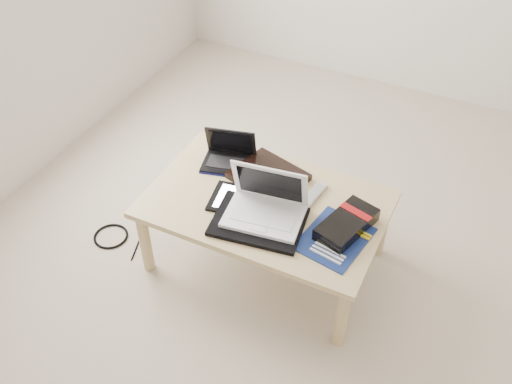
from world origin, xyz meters
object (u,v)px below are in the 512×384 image
at_px(coffee_table, 266,209).
at_px(netbook, 229,157).
at_px(white_laptop, 266,205).
at_px(gpu_box, 347,225).

xyz_separation_m(coffee_table, netbook, (-0.29, 0.18, 0.09)).
bearing_deg(coffee_table, white_laptop, -65.07).
bearing_deg(white_laptop, gpu_box, 12.26).
bearing_deg(gpu_box, white_laptop, -167.74).
distance_m(white_laptop, gpu_box, 0.36).
relative_size(netbook, gpu_box, 0.88).
bearing_deg(white_laptop, coffee_table, 114.93).
xyz_separation_m(netbook, white_laptop, (0.33, -0.27, 0.03)).
relative_size(coffee_table, white_laptop, 2.96).
relative_size(white_laptop, gpu_box, 1.13).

